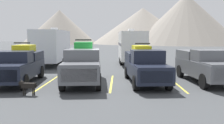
{
  "coord_description": "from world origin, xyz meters",
  "views": [
    {
      "loc": [
        0.45,
        -14.68,
        2.89
      ],
      "look_at": [
        0.0,
        1.14,
        1.2
      ],
      "focal_mm": 38.97,
      "sensor_mm": 36.0,
      "label": 1
    }
  ],
  "objects": [
    {
      "name": "camper_trailer_a",
      "position": [
        -6.23,
        9.47,
        1.99
      ],
      "size": [
        2.77,
        8.87,
        3.77
      ],
      "color": "silver",
      "rests_on": "ground"
    },
    {
      "name": "pickup_truck_b",
      "position": [
        -1.77,
        0.11,
        1.23
      ],
      "size": [
        2.59,
        5.92,
        2.69
      ],
      "color": "#595B60",
      "rests_on": "ground"
    },
    {
      "name": "pickup_truck_c",
      "position": [
        2.05,
        0.26,
        1.13
      ],
      "size": [
        2.45,
        5.84,
        2.45
      ],
      "color": "black",
      "rests_on": "ground"
    },
    {
      "name": "pickup_truck_a",
      "position": [
        -5.74,
        0.05,
        1.14
      ],
      "size": [
        2.54,
        5.7,
        2.49
      ],
      "color": "black",
      "rests_on": "ground"
    },
    {
      "name": "dog",
      "position": [
        -4.05,
        -3.15,
        0.5
      ],
      "size": [
        0.96,
        0.33,
        0.72
      ],
      "color": "black",
      "rests_on": "ground"
    },
    {
      "name": "lot_stripe_c",
      "position": [
        0.0,
        0.14,
        0.0
      ],
      "size": [
        0.12,
        5.5,
        0.01
      ],
      "primitive_type": "cube",
      "color": "gold",
      "rests_on": "ground"
    },
    {
      "name": "lot_stripe_d",
      "position": [
        3.96,
        0.14,
        0.0
      ],
      "size": [
        0.12,
        5.5,
        0.01
      ],
      "primitive_type": "cube",
      "color": "gold",
      "rests_on": "ground"
    },
    {
      "name": "lot_stripe_b",
      "position": [
        -3.96,
        0.14,
        0.0
      ],
      "size": [
        0.12,
        5.5,
        0.01
      ],
      "primitive_type": "cube",
      "color": "gold",
      "rests_on": "ground"
    },
    {
      "name": "mountain_ridge",
      "position": [
        15.32,
        77.92,
        7.36
      ],
      "size": [
        150.87,
        47.11,
        17.46
      ],
      "color": "gray",
      "rests_on": "ground"
    },
    {
      "name": "ground_plane",
      "position": [
        0.0,
        0.0,
        0.0
      ],
      "size": [
        240.0,
        240.0,
        0.0
      ],
      "primitive_type": "plane",
      "color": "#3F4244"
    },
    {
      "name": "pickup_truck_d",
      "position": [
        5.89,
        0.68,
        1.11
      ],
      "size": [
        2.6,
        5.86,
        2.07
      ],
      "color": "#595B60",
      "rests_on": "ground"
    },
    {
      "name": "camper_trailer_b",
      "position": [
        1.77,
        10.26,
        1.93
      ],
      "size": [
        2.77,
        7.28,
        3.66
      ],
      "color": "white",
      "rests_on": "ground"
    }
  ]
}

